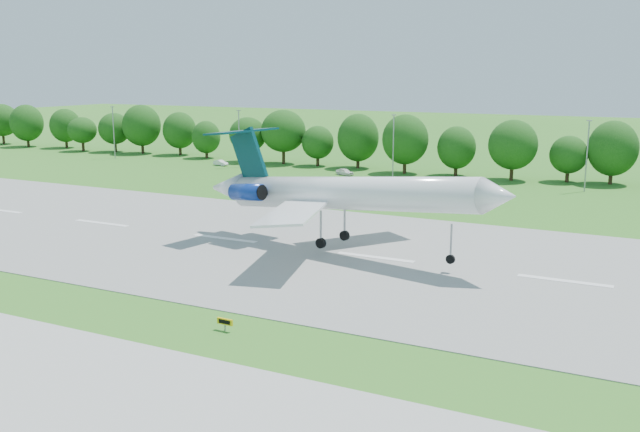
% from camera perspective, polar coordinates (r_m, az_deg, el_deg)
% --- Properties ---
extents(ground, '(600.00, 600.00, 0.00)m').
position_cam_1_polar(ground, '(57.69, -5.19, -9.07)').
color(ground, '#296A1C').
rests_on(ground, ground).
extents(runway, '(400.00, 45.00, 0.08)m').
position_cam_1_polar(runway, '(78.96, 4.46, -3.34)').
color(runway, gray).
rests_on(runway, ground).
extents(taxiway, '(400.00, 23.00, 0.08)m').
position_cam_1_polar(taxiway, '(44.80, -17.95, -15.88)').
color(taxiway, '#ADADA8').
rests_on(taxiway, ground).
extents(tree_line, '(288.40, 8.40, 10.40)m').
position_cam_1_polar(tree_line, '(141.36, 14.98, 5.42)').
color(tree_line, '#382314').
rests_on(tree_line, ground).
extents(light_poles, '(175.90, 0.25, 12.19)m').
position_cam_1_polar(light_poles, '(132.20, 13.01, 5.18)').
color(light_poles, gray).
rests_on(light_poles, ground).
extents(airliner, '(40.30, 28.90, 12.79)m').
position_cam_1_polar(airliner, '(79.91, 1.12, 1.96)').
color(airliner, white).
rests_on(airliner, ground).
extents(taxi_sign_centre, '(1.46, 0.25, 1.03)m').
position_cam_1_polar(taxi_sign_centre, '(57.51, -7.62, -8.39)').
color(taxi_sign_centre, gray).
rests_on(taxi_sign_centre, ground).
extents(service_vehicle_a, '(3.87, 2.07, 1.21)m').
position_cam_1_polar(service_vehicle_a, '(157.38, -7.96, 4.24)').
color(service_vehicle_a, silver).
rests_on(service_vehicle_a, ground).
extents(service_vehicle_b, '(4.27, 2.91, 1.35)m').
position_cam_1_polar(service_vehicle_b, '(141.28, 1.99, 3.55)').
color(service_vehicle_b, white).
rests_on(service_vehicle_b, ground).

